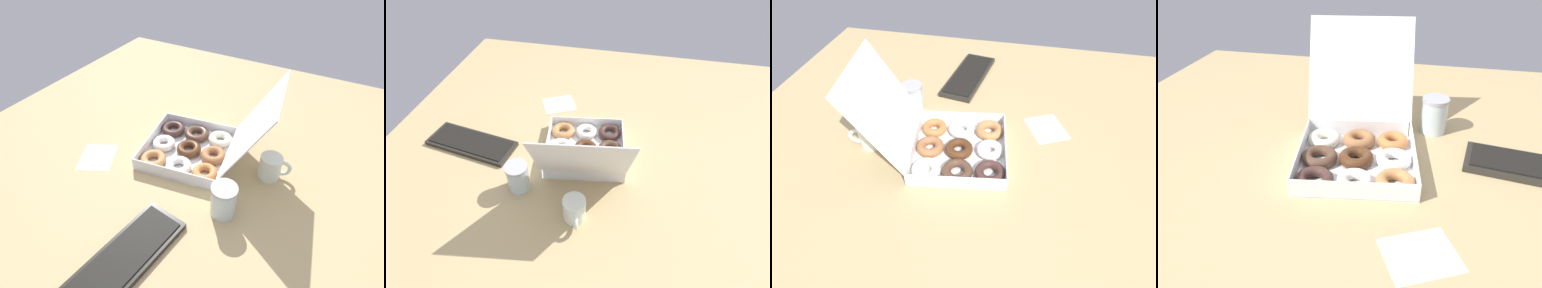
% 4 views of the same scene
% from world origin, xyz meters
% --- Properties ---
extents(ground_plane, '(1.80, 1.80, 0.02)m').
position_xyz_m(ground_plane, '(0.00, 0.00, -0.01)').
color(ground_plane, tan).
extents(donut_box, '(0.38, 0.52, 0.33)m').
position_xyz_m(donut_box, '(0.02, 0.04, 0.04)').
color(donut_box, white).
rests_on(donut_box, ground_plane).
extents(keyboard, '(0.39, 0.20, 0.02)m').
position_xyz_m(keyboard, '(0.51, 0.08, 0.01)').
color(keyboard, '#282521').
rests_on(keyboard, ground_plane).
extents(coffee_mug, '(0.08, 0.11, 0.09)m').
position_xyz_m(coffee_mug, '(-0.00, 0.33, 0.05)').
color(coffee_mug, white).
rests_on(coffee_mug, ground_plane).
extents(glass_jar, '(0.08, 0.08, 0.11)m').
position_xyz_m(glass_jar, '(0.23, 0.25, 0.06)').
color(glass_jar, silver).
rests_on(glass_jar, ground_plane).
extents(paper_napkin, '(0.19, 0.18, 0.00)m').
position_xyz_m(paper_napkin, '(0.22, -0.28, 0.00)').
color(paper_napkin, white).
rests_on(paper_napkin, ground_plane).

